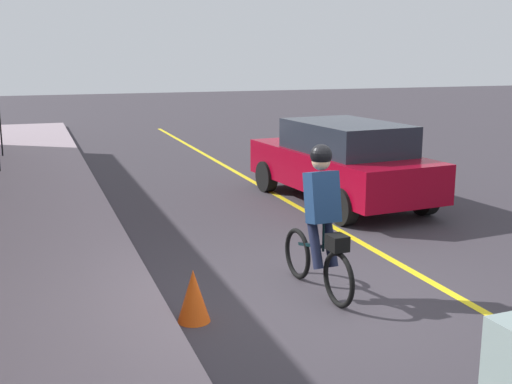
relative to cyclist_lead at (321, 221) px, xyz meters
The scene contains 6 objects.
ground_plane 0.95m from the cyclist_lead, 159.47° to the left, with size 80.00×80.00×0.00m, color #363138.
lane_line_centre 1.78m from the cyclist_lead, 99.00° to the right, with size 36.00×0.12×0.01m, color yellow.
sidewalk 3.60m from the cyclist_lead, 93.92° to the left, with size 40.00×3.20×0.15m, color gray.
cyclist_lead is the anchor object (origin of this frame).
patrol_sedan 4.94m from the cyclist_lead, 29.55° to the right, with size 4.55×2.26×1.58m.
traffic_cone_near 1.78m from the cyclist_lead, 100.44° to the left, with size 0.36×0.36×0.59m, color #FB5612.
Camera 1 is at (-6.54, 3.11, 2.87)m, focal length 45.67 mm.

